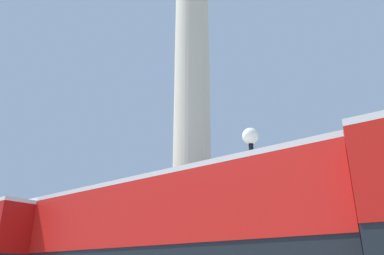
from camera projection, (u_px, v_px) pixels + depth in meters
The scene contains 2 objects.
monument_column at pixel (192, 197), 14.31m from camera, with size 5.79×5.79×19.85m.
street_lamp at pixel (255, 206), 10.34m from camera, with size 0.50×0.50×6.20m.
Camera 1 is at (7.87, -11.93, 2.11)m, focal length 35.00 mm.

